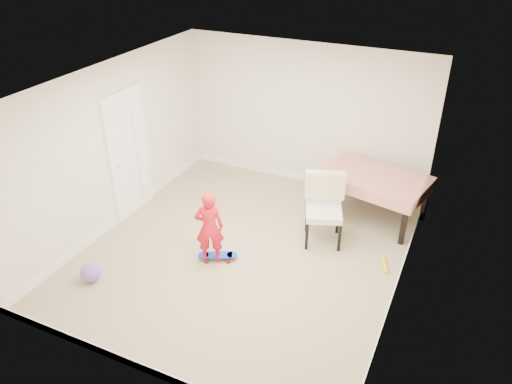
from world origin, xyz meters
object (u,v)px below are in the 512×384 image
at_px(child, 209,229).
at_px(balloon, 90,273).
at_px(dining_chair, 324,211).
at_px(skateboard, 218,257).
at_px(dining_table, 372,196).

bearing_deg(child, balloon, 12.70).
relative_size(dining_chair, skateboard, 1.87).
bearing_deg(balloon, skateboard, 40.52).
xyz_separation_m(dining_chair, skateboard, (-1.24, -1.10, -0.50)).
xyz_separation_m(dining_table, child, (-1.81, -2.19, 0.17)).
bearing_deg(balloon, child, 40.03).
bearing_deg(skateboard, balloon, -164.98).
relative_size(dining_chair, child, 0.97).
relative_size(skateboard, child, 0.52).
height_order(dining_table, child, child).
relative_size(dining_table, dining_chair, 1.53).
relative_size(dining_table, balloon, 5.93).
bearing_deg(child, dining_table, -156.88).
bearing_deg(skateboard, dining_table, 25.02).
height_order(dining_chair, balloon, dining_chair).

